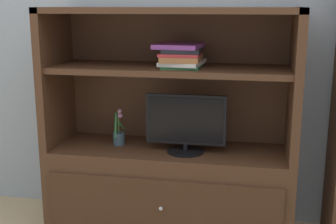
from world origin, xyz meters
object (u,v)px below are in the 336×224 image
(media_console, at_px, (170,165))
(tv_monitor, at_px, (186,124))
(magazine_stack, at_px, (182,55))
(potted_plant, at_px, (119,135))

(media_console, distance_m, tv_monitor, 0.32)
(media_console, xyz_separation_m, tv_monitor, (0.11, -0.06, 0.29))
(tv_monitor, relative_size, magazine_stack, 1.48)
(potted_plant, bearing_deg, media_console, -1.40)
(tv_monitor, bearing_deg, magazine_stack, 125.15)
(media_console, bearing_deg, tv_monitor, -29.36)
(potted_plant, relative_size, magazine_stack, 0.72)
(tv_monitor, xyz_separation_m, potted_plant, (-0.45, 0.07, -0.12))
(tv_monitor, xyz_separation_m, magazine_stack, (-0.04, 0.05, 0.41))
(potted_plant, bearing_deg, magazine_stack, -2.54)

